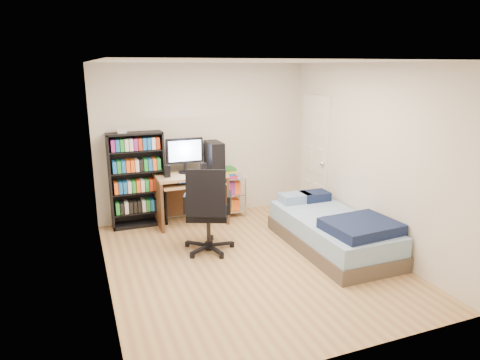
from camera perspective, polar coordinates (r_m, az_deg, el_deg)
name	(u,v)px	position (r m, az deg, el deg)	size (l,w,h in m)	color
room	(250,168)	(5.21, 1.39, 1.64)	(3.58, 4.08, 2.58)	tan
media_shelf	(137,179)	(6.78, -13.55, 0.14)	(0.84, 0.28, 1.55)	black
computer_desk	(196,177)	(6.84, -5.84, 0.36)	(1.08, 0.63, 1.36)	tan
office_chair	(208,225)	(5.80, -4.28, -6.02)	(0.93, 0.93, 1.19)	black
wire_cart	(228,185)	(7.12, -1.56, -0.62)	(0.53, 0.40, 0.83)	silver
bed	(333,231)	(6.06, 12.30, -6.67)	(1.01, 2.01, 0.57)	brown
door	(315,156)	(7.21, 9.95, 3.13)	(0.12, 0.80, 2.00)	silver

